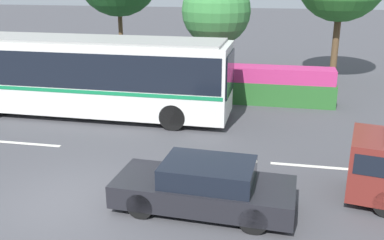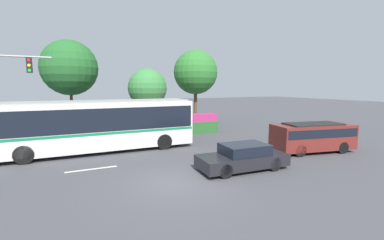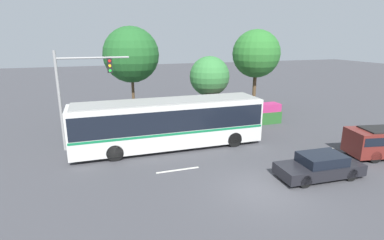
% 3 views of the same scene
% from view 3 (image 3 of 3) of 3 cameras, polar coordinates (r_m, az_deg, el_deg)
% --- Properties ---
extents(ground_plane, '(140.00, 140.00, 0.00)m').
position_cam_3_polar(ground_plane, '(15.02, 13.18, -12.86)').
color(ground_plane, '#444449').
extents(city_bus, '(12.27, 2.67, 3.17)m').
position_cam_3_polar(city_bus, '(19.36, -4.44, -0.22)').
color(city_bus, silver).
rests_on(city_bus, ground).
extents(sedan_foreground, '(4.48, 1.98, 1.26)m').
position_cam_3_polar(sedan_foreground, '(16.96, 23.08, -8.10)').
color(sedan_foreground, black).
rests_on(sedan_foreground, ground).
extents(traffic_light_pole, '(4.45, 0.24, 6.27)m').
position_cam_3_polar(traffic_light_pole, '(20.06, -21.22, 5.90)').
color(traffic_light_pole, gray).
rests_on(traffic_light_pole, ground).
extents(flowering_hedge, '(7.06, 1.20, 1.66)m').
position_cam_3_polar(flowering_hedge, '(24.93, 9.28, 0.83)').
color(flowering_hedge, '#286028').
rests_on(flowering_hedge, ground).
extents(street_tree_left, '(4.68, 4.68, 7.95)m').
position_cam_3_polar(street_tree_left, '(26.34, -11.49, 12.05)').
color(street_tree_left, brown).
rests_on(street_tree_left, ground).
extents(street_tree_centre, '(3.30, 3.30, 5.55)m').
position_cam_3_polar(street_tree_centre, '(25.14, 3.35, 8.24)').
color(street_tree_centre, brown).
rests_on(street_tree_centre, ground).
extents(street_tree_right, '(4.58, 4.58, 7.79)m').
position_cam_3_polar(street_tree_right, '(30.22, 12.10, 12.19)').
color(street_tree_right, brown).
rests_on(street_tree_right, ground).
extents(lane_stripe_near, '(2.40, 0.16, 0.01)m').
position_cam_3_polar(lane_stripe_near, '(16.65, -2.72, -9.48)').
color(lane_stripe_near, silver).
rests_on(lane_stripe_near, ground).
extents(lane_stripe_mid, '(2.40, 0.16, 0.01)m').
position_cam_3_polar(lane_stripe_mid, '(21.05, 23.00, -5.30)').
color(lane_stripe_mid, silver).
rests_on(lane_stripe_mid, ground).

